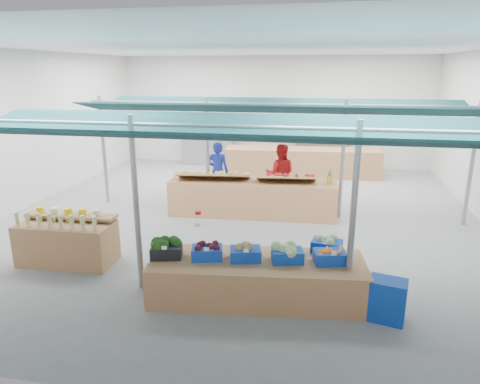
{
  "coord_description": "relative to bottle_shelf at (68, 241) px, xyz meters",
  "views": [
    {
      "loc": [
        2.0,
        -10.31,
        3.67
      ],
      "look_at": [
        0.29,
        -1.6,
        1.13
      ],
      "focal_mm": 32.0,
      "sensor_mm": 36.0,
      "label": 1
    }
  ],
  "objects": [
    {
      "name": "veg_counter",
      "position": [
        3.87,
        -0.67,
        -0.1
      ],
      "size": [
        3.61,
        1.55,
        0.68
      ],
      "primitive_type": "cube",
      "rotation": [
        0.0,
        0.0,
        0.11
      ],
      "color": "#9B6D43",
      "rests_on": "floor"
    },
    {
      "name": "crate_celeriac",
      "position": [
        3.67,
        -0.69,
        0.38
      ],
      "size": [
        0.57,
        0.45,
        0.31
      ],
      "rotation": [
        0.0,
        0.0,
        0.22
      ],
      "color": "#0F38A4",
      "rests_on": "veg_counter"
    },
    {
      "name": "crate_extra",
      "position": [
        4.98,
        -0.11,
        0.38
      ],
      "size": [
        0.56,
        0.45,
        0.32
      ],
      "rotation": [
        0.0,
        0.0,
        -0.18
      ],
      "color": "#0F38A4",
      "rests_on": "veg_counter"
    },
    {
      "name": "floor",
      "position": [
        2.82,
        3.3,
        -0.44
      ],
      "size": [
        13.0,
        13.0,
        0.0
      ],
      "primitive_type": "plane",
      "color": "slate",
      "rests_on": "ground"
    },
    {
      "name": "back_shelving_right",
      "position": [
        4.82,
        9.3,
        0.56
      ],
      "size": [
        2.0,
        0.5,
        2.0
      ],
      "primitive_type": "cube",
      "color": "#B23F33",
      "rests_on": "floor"
    },
    {
      "name": "far_counter",
      "position": [
        4.11,
        8.14,
        0.05
      ],
      "size": [
        5.52,
        1.52,
        0.98
      ],
      "primitive_type": "cube",
      "rotation": [
        0.0,
        0.0,
        0.08
      ],
      "color": "#9B6D43",
      "rests_on": "floor"
    },
    {
      "name": "vendor_left",
      "position": [
        1.89,
        4.64,
        0.41
      ],
      "size": [
        0.65,
        0.44,
        1.71
      ],
      "primitive_type": "imported",
      "rotation": [
        0.0,
        0.0,
        3.2
      ],
      "color": "#172796",
      "rests_on": "floor"
    },
    {
      "name": "fruit_counter",
      "position": [
        3.09,
        3.54,
        0.02
      ],
      "size": [
        4.34,
        1.26,
        0.92
      ],
      "primitive_type": "cube",
      "rotation": [
        0.0,
        0.0,
        0.06
      ],
      "color": "#9B6D43",
      "rests_on": "floor"
    },
    {
      "name": "crate_carrots",
      "position": [
        5.02,
        -0.54,
        0.35
      ],
      "size": [
        0.57,
        0.45,
        0.29
      ],
      "rotation": [
        0.0,
        0.0,
        0.22
      ],
      "color": "#0F38A4",
      "rests_on": "veg_counter"
    },
    {
      "name": "apple_heap_red",
      "position": [
        3.96,
        3.48,
        0.64
      ],
      "size": [
        1.57,
        0.86,
        0.27
      ],
      "rotation": [
        0.0,
        0.0,
        0.11
      ],
      "color": "#997247",
      "rests_on": "fruit_counter"
    },
    {
      "name": "pineapple",
      "position": [
        5.03,
        3.54,
        0.66
      ],
      "size": [
        0.14,
        0.14,
        0.39
      ],
      "rotation": [
        0.0,
        0.0,
        0.11
      ],
      "color": "#8C6019",
      "rests_on": "fruit_counter"
    },
    {
      "name": "crate_cabbage",
      "position": [
        4.35,
        -0.62,
        0.4
      ],
      "size": [
        0.57,
        0.45,
        0.35
      ],
      "rotation": [
        0.0,
        0.0,
        0.22
      ],
      "color": "#0F38A4",
      "rests_on": "veg_counter"
    },
    {
      "name": "bottle_shelf",
      "position": [
        0.0,
        0.0,
        0.0
      ],
      "size": [
        1.86,
        1.17,
        1.09
      ],
      "rotation": [
        0.0,
        0.0,
        0.04
      ],
      "color": "#9B6D43",
      "rests_on": "floor"
    },
    {
      "name": "awnings",
      "position": [
        3.57,
        1.55,
        2.34
      ],
      "size": [
        9.5,
        7.08,
        0.3
      ],
      "color": "#0B262F",
      "rests_on": "pole_grid"
    },
    {
      "name": "pole_grid",
      "position": [
        3.57,
        1.55,
        1.37
      ],
      "size": [
        10.0,
        4.6,
        3.0
      ],
      "color": "gray",
      "rests_on": "floor"
    },
    {
      "name": "crate_beets",
      "position": [
        3.05,
        -0.76,
        0.37
      ],
      "size": [
        0.57,
        0.45,
        0.29
      ],
      "rotation": [
        0.0,
        0.0,
        0.22
      ],
      "color": "#0F38A4",
      "rests_on": "veg_counter"
    },
    {
      "name": "vendor_right",
      "position": [
        3.69,
        4.64,
        0.41
      ],
      "size": [
        0.87,
        0.69,
        1.71
      ],
      "primitive_type": "imported",
      "rotation": [
        0.0,
        0.0,
        3.2
      ],
      "color": "#A01315",
      "rests_on": "floor"
    },
    {
      "name": "pole_ribbon",
      "position": [
        2.59,
        0.26,
        0.64
      ],
      "size": [
        0.12,
        0.12,
        0.28
      ],
      "color": "#AE0B1E",
      "rests_on": "pole_grid"
    },
    {
      "name": "back_shelving_left",
      "position": [
        0.32,
        9.3,
        0.56
      ],
      "size": [
        2.0,
        0.5,
        2.0
      ],
      "primitive_type": "cube",
      "color": "#B23F33",
      "rests_on": "floor"
    },
    {
      "name": "crate_stack",
      "position": [
        5.89,
        -0.94,
        -0.12
      ],
      "size": [
        0.62,
        0.5,
        0.66
      ],
      "primitive_type": "cube",
      "rotation": [
        0.0,
        0.0,
        -0.24
      ],
      "color": "#0F38A4",
      "rests_on": "floor"
    },
    {
      "name": "hall",
      "position": [
        2.82,
        4.74,
        2.2
      ],
      "size": [
        13.0,
        13.0,
        13.0
      ],
      "color": "silver",
      "rests_on": "ground"
    },
    {
      "name": "crate_broccoli",
      "position": [
        2.37,
        -0.84,
        0.4
      ],
      "size": [
        0.57,
        0.45,
        0.35
      ],
      "rotation": [
        0.0,
        0.0,
        0.22
      ],
      "color": "black",
      "rests_on": "veg_counter"
    },
    {
      "name": "apple_heap_yellow",
      "position": [
        2.07,
        3.38,
        0.64
      ],
      "size": [
        1.97,
        0.91,
        0.27
      ],
      "rotation": [
        0.0,
        0.0,
        0.11
      ],
      "color": "#997247",
      "rests_on": "fruit_counter"
    },
    {
      "name": "sparrow",
      "position": [
        2.23,
        -0.98,
        0.48
      ],
      "size": [
        0.12,
        0.09,
        0.11
      ],
      "rotation": [
        0.0,
        0.0,
        0.22
      ],
      "color": "brown",
      "rests_on": "crate_broccoli"
    }
  ]
}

